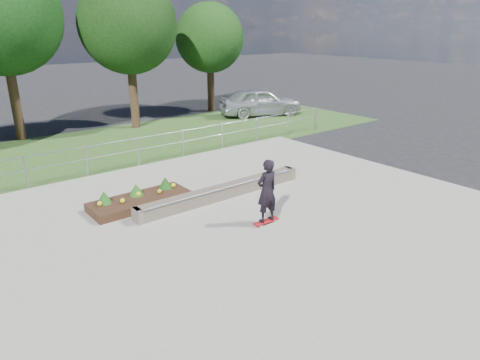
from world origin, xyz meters
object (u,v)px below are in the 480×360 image
Objects in this scene: skateboarder at (267,191)px; grind_ledge at (223,192)px; planter_bed at (140,199)px; parked_car at (260,102)px.

grind_ledge is at bearing 84.75° from skateboarder.
planter_bed is 14.80m from parked_car.
parked_car is at bearing 44.04° from grind_ledge.
grind_ledge is 1.21× the size of parked_car.
planter_bed is (-2.30, 1.11, -0.02)m from grind_ledge.
grind_ledge is 2.56m from planter_bed.
planter_bed is at bearing 121.98° from skateboarder.
planter_bed is 0.60× the size of parked_car.
skateboarder is 15.49m from parked_car.
skateboarder reaches higher than planter_bed.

